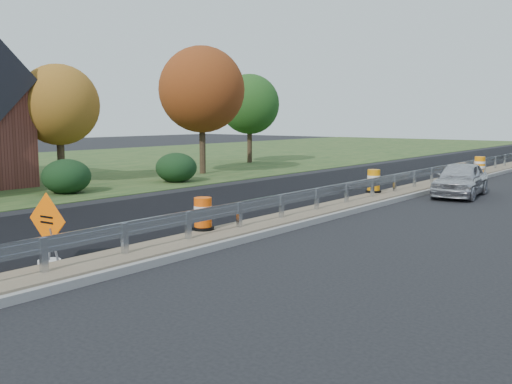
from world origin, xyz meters
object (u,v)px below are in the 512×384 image
Objects in this scene: barrel_median_far at (480,166)px; car_silver at (460,179)px; barrel_median_near at (203,214)px; barrel_median_mid at (374,181)px; caution_sign at (49,248)px.

barrel_median_far is 7.53m from car_silver.
barrel_median_far is at bearing 86.87° from barrel_median_near.
barrel_median_far is 0.23× the size of car_silver.
barrel_median_mid is 3.76m from car_silver.
caution_sign is 1.76× the size of barrel_median_mid.
car_silver is (2.62, 2.69, 0.04)m from barrel_median_mid.
barrel_median_near is at bearing -93.13° from barrel_median_far.
barrel_median_mid is 0.96× the size of barrel_median_far.
barrel_median_far reaches higher than barrel_median_mid.
caution_sign is at bearing -107.52° from car_silver.
caution_sign is 0.39× the size of car_silver.
car_silver reaches higher than barrel_median_near.
barrel_median_far is at bearing 80.18° from caution_sign.
barrel_median_mid is at bearing -96.24° from barrel_median_far.
caution_sign reaches higher than car_silver.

